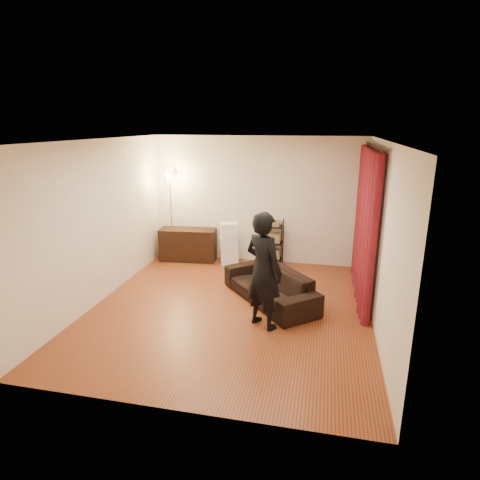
% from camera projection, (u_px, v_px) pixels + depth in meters
% --- Properties ---
extents(floor, '(5.00, 5.00, 0.00)m').
position_uv_depth(floor, '(230.00, 308.00, 6.61)').
color(floor, brown).
rests_on(floor, ground).
extents(ceiling, '(5.00, 5.00, 0.00)m').
position_uv_depth(ceiling, '(229.00, 140.00, 5.86)').
color(ceiling, white).
rests_on(ceiling, ground).
extents(wall_back, '(5.00, 0.00, 5.00)m').
position_uv_depth(wall_back, '(257.00, 200.00, 8.58)').
color(wall_back, white).
rests_on(wall_back, ground).
extents(wall_front, '(5.00, 0.00, 5.00)m').
position_uv_depth(wall_front, '(169.00, 293.00, 3.89)').
color(wall_front, white).
rests_on(wall_front, ground).
extents(wall_left, '(0.00, 5.00, 5.00)m').
position_uv_depth(wall_left, '(99.00, 222.00, 6.69)').
color(wall_left, white).
rests_on(wall_left, ground).
extents(wall_right, '(0.00, 5.00, 5.00)m').
position_uv_depth(wall_right, '(381.00, 238.00, 5.78)').
color(wall_right, white).
rests_on(wall_right, ground).
extents(curtain_rod, '(0.04, 2.65, 0.04)m').
position_uv_depth(curtain_rod, '(374.00, 146.00, 6.51)').
color(curtain_rod, black).
rests_on(curtain_rod, wall_right).
extents(curtain, '(0.22, 2.65, 2.55)m').
position_uv_depth(curtain, '(366.00, 224.00, 6.88)').
color(curtain, maroon).
rests_on(curtain, ground).
extents(sofa, '(1.86, 1.99, 0.57)m').
position_uv_depth(sofa, '(270.00, 285.00, 6.83)').
color(sofa, black).
rests_on(sofa, ground).
extents(person, '(0.77, 0.70, 1.76)m').
position_uv_depth(person, '(264.00, 271.00, 5.82)').
color(person, black).
rests_on(person, ground).
extents(media_cabinet, '(1.26, 0.57, 0.71)m').
position_uv_depth(media_cabinet, '(188.00, 245.00, 8.88)').
color(media_cabinet, black).
rests_on(media_cabinet, ground).
extents(storage_boxes, '(0.45, 0.40, 0.92)m').
position_uv_depth(storage_boxes, '(229.00, 244.00, 8.60)').
color(storage_boxes, white).
rests_on(storage_boxes, ground).
extents(wire_shelf, '(0.49, 0.37, 0.99)m').
position_uv_depth(wire_shelf, '(272.00, 243.00, 8.53)').
color(wire_shelf, black).
rests_on(wire_shelf, ground).
extents(floor_lamp, '(0.45, 0.45, 2.02)m').
position_uv_depth(floor_lamp, '(171.00, 216.00, 8.66)').
color(floor_lamp, silver).
rests_on(floor_lamp, ground).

